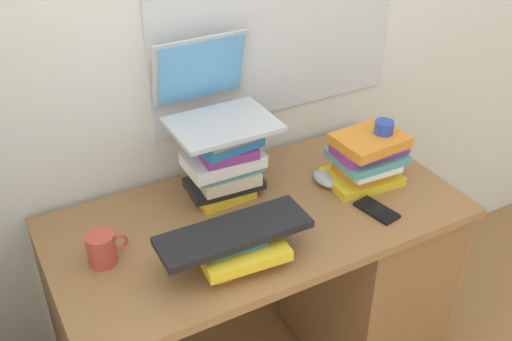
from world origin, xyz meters
TOP-DOWN VIEW (x-y plane):
  - wall_back at (0.00, 0.36)m, footprint 6.00×0.06m
  - desk at (0.32, -0.02)m, footprint 1.26×0.63m
  - book_stack_tall at (-0.04, 0.14)m, footprint 0.25×0.19m
  - book_stack_keyboard_riser at (-0.15, -0.16)m, footprint 0.25×0.20m
  - book_stack_side at (0.39, -0.01)m, footprint 0.25×0.20m
  - laptop at (-0.04, 0.20)m, footprint 0.31×0.29m
  - keyboard at (-0.16, -0.15)m, footprint 0.42×0.15m
  - computer_mouse at (0.27, 0.04)m, footprint 0.06×0.10m
  - mug at (-0.48, 0.01)m, footprint 0.12×0.08m
  - water_bottle at (0.44, -0.02)m, footprint 0.06×0.06m
  - cell_phone at (0.32, -0.16)m, footprint 0.09×0.15m

SIDE VIEW (x-z plane):
  - desk at x=0.32m, z-range 0.03..0.80m
  - cell_phone at x=0.32m, z-range 0.77..0.78m
  - computer_mouse at x=0.27m, z-range 0.77..0.80m
  - book_stack_keyboard_riser at x=-0.15m, z-range 0.77..0.85m
  - mug at x=-0.48m, z-range 0.77..0.86m
  - book_stack_side at x=0.39m, z-range 0.77..0.94m
  - keyboard at x=-0.16m, z-range 0.85..0.87m
  - water_bottle at x=0.44m, z-range 0.77..0.98m
  - book_stack_tall at x=-0.04m, z-range 0.77..1.01m
  - laptop at x=-0.04m, z-range 0.95..1.19m
  - wall_back at x=0.00m, z-range 0.00..2.60m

